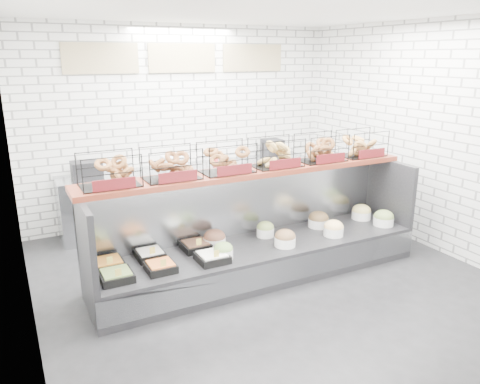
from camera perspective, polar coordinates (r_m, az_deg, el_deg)
ground at (r=5.50m, az=4.03°, el=-11.21°), size 5.50×5.50×0.00m
room_shell at (r=5.42m, az=1.12°, el=11.23°), size 5.02×5.51×3.01m
display_case at (r=5.63m, az=2.33°, el=-6.80°), size 4.00×0.90×1.20m
bagel_shelf at (r=5.45m, az=1.44°, el=4.12°), size 4.10×0.50×0.40m
prep_counter at (r=7.36m, az=-5.73°, el=-0.10°), size 4.00×0.60×1.20m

